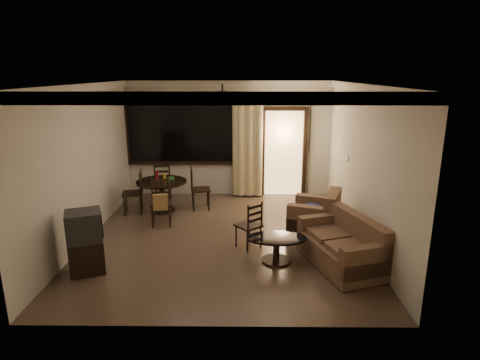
{
  "coord_description": "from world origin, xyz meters",
  "views": [
    {
      "loc": [
        0.37,
        -6.99,
        3.0
      ],
      "look_at": [
        0.3,
        0.2,
        1.05
      ],
      "focal_mm": 30.0,
      "sensor_mm": 36.0,
      "label": 1
    }
  ],
  "objects_px": {
    "tv_cabinet": "(86,242)",
    "coffee_table": "(276,245)",
    "sofa": "(344,247)",
    "armchair": "(317,218)",
    "dining_table": "(162,187)",
    "dining_chair_east": "(200,197)",
    "dining_chair_north": "(163,189)",
    "dining_chair_south": "(161,210)",
    "dining_chair_west": "(134,201)",
    "side_chair": "(249,234)"
  },
  "relations": [
    {
      "from": "tv_cabinet",
      "to": "coffee_table",
      "type": "relative_size",
      "value": 1.02
    },
    {
      "from": "tv_cabinet",
      "to": "sofa",
      "type": "height_order",
      "value": "tv_cabinet"
    },
    {
      "from": "sofa",
      "to": "armchair",
      "type": "bearing_deg",
      "value": 81.79
    },
    {
      "from": "dining_table",
      "to": "armchair",
      "type": "relative_size",
      "value": 1.0
    },
    {
      "from": "dining_chair_east",
      "to": "dining_chair_north",
      "type": "xyz_separation_m",
      "value": [
        -0.96,
        0.63,
        0.0
      ]
    },
    {
      "from": "coffee_table",
      "to": "dining_chair_east",
      "type": "bearing_deg",
      "value": 120.33
    },
    {
      "from": "tv_cabinet",
      "to": "coffee_table",
      "type": "xyz_separation_m",
      "value": [
        2.95,
        0.37,
        -0.21
      ]
    },
    {
      "from": "dining_table",
      "to": "dining_chair_south",
      "type": "distance_m",
      "value": 0.89
    },
    {
      "from": "dining_chair_east",
      "to": "tv_cabinet",
      "type": "relative_size",
      "value": 0.97
    },
    {
      "from": "dining_chair_north",
      "to": "sofa",
      "type": "distance_m",
      "value": 4.87
    },
    {
      "from": "dining_chair_west",
      "to": "sofa",
      "type": "distance_m",
      "value": 4.68
    },
    {
      "from": "dining_chair_west",
      "to": "coffee_table",
      "type": "height_order",
      "value": "dining_chair_west"
    },
    {
      "from": "dining_chair_south",
      "to": "dining_chair_north",
      "type": "distance_m",
      "value": 1.64
    },
    {
      "from": "armchair",
      "to": "dining_chair_east",
      "type": "bearing_deg",
      "value": 167.98
    },
    {
      "from": "tv_cabinet",
      "to": "coffee_table",
      "type": "distance_m",
      "value": 2.98
    },
    {
      "from": "dining_chair_west",
      "to": "coffee_table",
      "type": "relative_size",
      "value": 0.99
    },
    {
      "from": "sofa",
      "to": "dining_chair_west",
      "type": "bearing_deg",
      "value": 130.44
    },
    {
      "from": "dining_chair_north",
      "to": "dining_chair_east",
      "type": "bearing_deg",
      "value": 136.76
    },
    {
      "from": "dining_chair_south",
      "to": "tv_cabinet",
      "type": "distance_m",
      "value": 2.12
    },
    {
      "from": "dining_table",
      "to": "dining_chair_north",
      "type": "xyz_separation_m",
      "value": [
        -0.14,
        0.77,
        -0.26
      ]
    },
    {
      "from": "side_chair",
      "to": "dining_chair_north",
      "type": "bearing_deg",
      "value": -92.87
    },
    {
      "from": "armchair",
      "to": "coffee_table",
      "type": "height_order",
      "value": "armchair"
    },
    {
      "from": "coffee_table",
      "to": "side_chair",
      "type": "height_order",
      "value": "side_chair"
    },
    {
      "from": "dining_chair_east",
      "to": "sofa",
      "type": "relative_size",
      "value": 0.57
    },
    {
      "from": "dining_table",
      "to": "coffee_table",
      "type": "distance_m",
      "value": 3.4
    },
    {
      "from": "sofa",
      "to": "tv_cabinet",
      "type": "bearing_deg",
      "value": 165.18
    },
    {
      "from": "dining_table",
      "to": "side_chair",
      "type": "bearing_deg",
      "value": -45.24
    },
    {
      "from": "tv_cabinet",
      "to": "armchair",
      "type": "distance_m",
      "value": 4.06
    },
    {
      "from": "dining_chair_east",
      "to": "side_chair",
      "type": "xyz_separation_m",
      "value": [
        1.07,
        -2.05,
        -0.03
      ]
    },
    {
      "from": "armchair",
      "to": "side_chair",
      "type": "height_order",
      "value": "armchair"
    },
    {
      "from": "dining_chair_east",
      "to": "dining_chair_south",
      "type": "xyz_separation_m",
      "value": [
        -0.68,
        -0.99,
        0.02
      ]
    },
    {
      "from": "dining_chair_west",
      "to": "armchair",
      "type": "xyz_separation_m",
      "value": [
        3.78,
        -1.22,
        0.07
      ]
    },
    {
      "from": "dining_chair_east",
      "to": "armchair",
      "type": "xyz_separation_m",
      "value": [
        2.36,
        -1.51,
        0.07
      ]
    },
    {
      "from": "coffee_table",
      "to": "dining_chair_west",
      "type": "bearing_deg",
      "value": 141.9
    },
    {
      "from": "armchair",
      "to": "dining_chair_south",
      "type": "bearing_deg",
      "value": -169.13
    },
    {
      "from": "dining_chair_west",
      "to": "tv_cabinet",
      "type": "height_order",
      "value": "tv_cabinet"
    },
    {
      "from": "dining_chair_south",
      "to": "dining_chair_east",
      "type": "bearing_deg",
      "value": 45.7
    },
    {
      "from": "dining_chair_east",
      "to": "side_chair",
      "type": "bearing_deg",
      "value": -162.25
    },
    {
      "from": "dining_table",
      "to": "coffee_table",
      "type": "height_order",
      "value": "dining_table"
    },
    {
      "from": "tv_cabinet",
      "to": "armchair",
      "type": "height_order",
      "value": "tv_cabinet"
    },
    {
      "from": "dining_table",
      "to": "dining_chair_east",
      "type": "bearing_deg",
      "value": 9.75
    },
    {
      "from": "armchair",
      "to": "dining_chair_west",
      "type": "bearing_deg",
      "value": -177.31
    },
    {
      "from": "dining_table",
      "to": "side_chair",
      "type": "distance_m",
      "value": 2.71
    },
    {
      "from": "tv_cabinet",
      "to": "sofa",
      "type": "relative_size",
      "value": 0.58
    },
    {
      "from": "dining_chair_west",
      "to": "dining_chair_south",
      "type": "xyz_separation_m",
      "value": [
        0.75,
        -0.7,
        0.02
      ]
    },
    {
      "from": "dining_table",
      "to": "dining_chair_south",
      "type": "xyz_separation_m",
      "value": [
        0.14,
        -0.85,
        -0.24
      ]
    },
    {
      "from": "dining_table",
      "to": "sofa",
      "type": "xyz_separation_m",
      "value": [
        3.39,
        -2.59,
        -0.22
      ]
    },
    {
      "from": "dining_chair_west",
      "to": "armchair",
      "type": "distance_m",
      "value": 3.97
    },
    {
      "from": "dining_chair_north",
      "to": "armchair",
      "type": "xyz_separation_m",
      "value": [
        3.31,
        -2.14,
        0.07
      ]
    },
    {
      "from": "dining_chair_west",
      "to": "tv_cabinet",
      "type": "bearing_deg",
      "value": -10.07
    }
  ]
}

